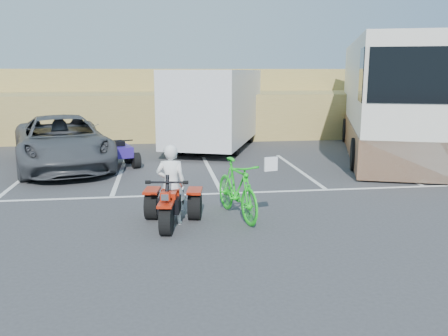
{
  "coord_description": "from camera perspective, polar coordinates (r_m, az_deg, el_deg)",
  "views": [
    {
      "loc": [
        -1.5,
        -8.92,
        2.99
      ],
      "look_at": [
        -0.19,
        0.7,
        1.0
      ],
      "focal_mm": 38.0,
      "sensor_mm": 36.0,
      "label": 1
    }
  ],
  "objects": [
    {
      "name": "red_trike_atv",
      "position": [
        9.46,
        -6.41,
        -6.91
      ],
      "size": [
        1.41,
        1.73,
        1.01
      ],
      "primitive_type": null,
      "rotation": [
        0.0,
        0.0,
        -0.17
      ],
      "color": "#A21C09",
      "rests_on": "ground"
    },
    {
      "name": "parking_stripes",
      "position": [
        13.54,
        2.5,
        -1.17
      ],
      "size": [
        28.0,
        5.16,
        0.01
      ],
      "color": "white",
      "rests_on": "ground"
    },
    {
      "name": "ground",
      "position": [
        9.53,
        1.71,
        -6.71
      ],
      "size": [
        100.0,
        100.0,
        0.0
      ],
      "primitive_type": "plane",
      "color": "#37373A",
      "rests_on": "ground"
    },
    {
      "name": "rv_motorhome",
      "position": [
        18.86,
        19.16,
        7.13
      ],
      "size": [
        6.35,
        11.41,
        4.0
      ],
      "rotation": [
        0.0,
        0.0,
        -0.34
      ],
      "color": "silver",
      "rests_on": "ground"
    },
    {
      "name": "grass_embankment",
      "position": [
        24.5,
        -4.28,
        7.88
      ],
      "size": [
        40.0,
        8.5,
        3.1
      ],
      "color": "#9B8846",
      "rests_on": "ground"
    },
    {
      "name": "cargo_trailer",
      "position": [
        18.7,
        -1.01,
        7.44
      ],
      "size": [
        4.67,
        6.99,
        3.03
      ],
      "rotation": [
        0.0,
        0.0,
        -0.35
      ],
      "color": "silver",
      "rests_on": "ground"
    },
    {
      "name": "green_dirt_bike",
      "position": [
        9.78,
        1.57,
        -2.53
      ],
      "size": [
        1.03,
        2.1,
        1.21
      ],
      "primitive_type": "imported",
      "rotation": [
        0.0,
        0.0,
        0.24
      ],
      "color": "#14BF19",
      "rests_on": "ground"
    },
    {
      "name": "quad_atv_blue",
      "position": [
        15.46,
        -12.5,
        0.16
      ],
      "size": [
        1.46,
        1.69,
        0.93
      ],
      "primitive_type": null,
      "rotation": [
        0.0,
        0.0,
        0.32
      ],
      "color": "navy",
      "rests_on": "ground"
    },
    {
      "name": "quad_atv_green",
      "position": [
        17.51,
        -3.65,
        1.73
      ],
      "size": [
        1.45,
        1.64,
        0.89
      ],
      "primitive_type": null,
      "rotation": [
        0.0,
        0.0,
        -0.39
      ],
      "color": "#155E1B",
      "rests_on": "ground"
    },
    {
      "name": "grey_pickup",
      "position": [
        15.74,
        -18.93,
        2.99
      ],
      "size": [
        4.16,
        6.33,
        1.62
      ],
      "primitive_type": "imported",
      "rotation": [
        0.0,
        0.0,
        0.27
      ],
      "color": "#404247",
      "rests_on": "ground"
    },
    {
      "name": "rider",
      "position": [
        9.39,
        -6.39,
        -1.98
      ],
      "size": [
        0.64,
        0.47,
        1.6
      ],
      "primitive_type": "imported",
      "rotation": [
        0.0,
        0.0,
        2.98
      ],
      "color": "white",
      "rests_on": "ground"
    }
  ]
}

